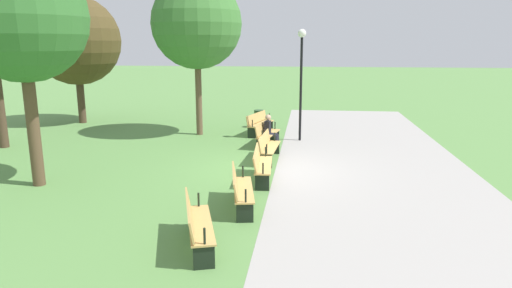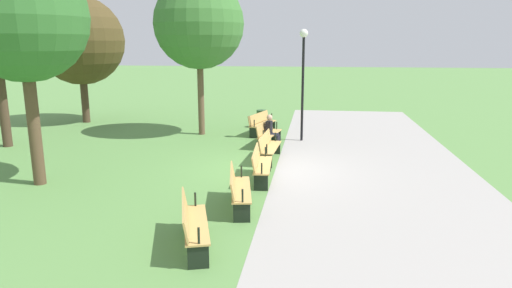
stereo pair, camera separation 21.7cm
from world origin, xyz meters
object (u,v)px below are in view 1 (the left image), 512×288
Objects in this scene: bench_5 at (197,223)px; lamp_post at (301,65)px; tree_2 at (76,41)px; tree_0 at (197,24)px; bench_1 at (267,133)px; bench_2 at (268,146)px; person_seated at (270,129)px; trash_bin at (259,119)px; tree_3 at (21,18)px; bench_3 at (261,164)px; bench_4 at (240,188)px; bench_0 at (259,123)px.

lamp_post is (-9.88, 1.75, 2.50)m from bench_5.
tree_0 is at bearing 71.26° from tree_2.
lamp_post is (2.85, 10.62, -0.91)m from tree_2.
bench_1 is at bearing -49.26° from lamp_post.
tree_2 is at bearing -119.05° from bench_2.
tree_2 is (-3.98, -9.52, 3.26)m from person_seated.
trash_bin is (0.26, 8.69, -3.49)m from tree_2.
tree_3 is at bearing -20.51° from tree_0.
tree_3 is at bearing -138.54° from bench_5.
tree_0 is at bearing -137.00° from bench_2.
bench_3 is 2.23m from bench_4.
tree_0 is at bearing -50.91° from trash_bin.
bench_5 is at bearing 16.87° from bench_0.
tree_3 reaches higher than bench_1.
bench_3 is at bearing 3.37° from bench_2.
person_seated is at bearing 12.51° from trash_bin.
bench_5 is 8.77m from person_seated.
bench_0 reaches higher than trash_bin.
tree_0 reaches higher than lamp_post.
bench_3 and bench_4 have the same top height.
lamp_post is at bearing 133.48° from tree_3.
bench_2 is 2.23m from bench_3.
person_seated is at bearing 33.09° from bench_0.
tree_0 is (-8.41, -3.03, 4.09)m from bench_4.
tree_2 reaches higher than person_seated.
bench_1 is at bearing -107.56° from person_seated.
tree_2 is (-3.91, -9.38, 3.42)m from bench_1.
bench_1 is 2.99m from lamp_post.
bench_1 is 4.45m from bench_3.
trash_bin is (-1.49, -0.18, -0.08)m from bench_0.
bench_3 is at bearing 13.47° from bench_1.
bench_3 is at bearing 153.08° from bench_5.
trash_bin is (-10.30, -0.69, -0.08)m from bench_4.
bench_1 and bench_3 have the same top height.
tree_3 reaches higher than lamp_post.
bench_3 is 6.13m from lamp_post.
bench_2 is 5.94m from trash_bin.
bench_3 is 4.37m from person_seated.
tree_3 is 9.77m from lamp_post.
bench_0 is at bearing 6.73° from trash_bin.
lamp_post is (-1.14, 1.10, 2.35)m from person_seated.
trash_bin is at bearing -157.37° from person_seated.
bench_1 is 1.01× the size of bench_2.
tree_2 is at bearing -134.27° from bench_3.
bench_2 is 6.58m from tree_0.
bench_1 is at bearing 67.37° from tree_2.
bench_1 is 0.33× the size of tree_3.
tree_2 reaches higher than lamp_post.
bench_0 is 1.00× the size of bench_1.
person_seated is 2.83m from lamp_post.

